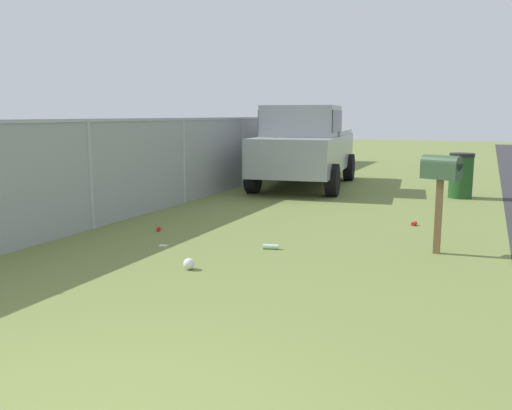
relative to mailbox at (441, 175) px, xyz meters
The scene contains 9 objects.
mailbox is the anchor object (origin of this frame).
pickup_truck 6.99m from the mailbox, 33.12° to the left, with size 5.06×2.63×2.09m.
trash_bin 5.50m from the mailbox, ahead, with size 0.54×0.54×1.01m.
fence_section 6.64m from the mailbox, 54.08° to the left, with size 20.84×0.07×1.80m.
litter_bag_far_scatter 3.52m from the mailbox, 126.68° to the left, with size 0.14×0.14×0.14m, color silver.
litter_can_near_hydrant 4.42m from the mailbox, 93.47° to the left, with size 0.07×0.07×0.12m, color red.
litter_can_midfield_a 2.16m from the mailbox, 15.92° to the left, with size 0.07×0.07×0.12m, color red.
litter_bottle_by_mailbox 2.49m from the mailbox, 107.29° to the left, with size 0.07×0.07×0.22m, color #B2D8BF.
litter_wrapper_midfield_b 3.98m from the mailbox, 106.56° to the left, with size 0.12×0.08×0.01m, color silver.
Camera 1 is at (-1.90, -1.95, 1.86)m, focal length 38.13 mm.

